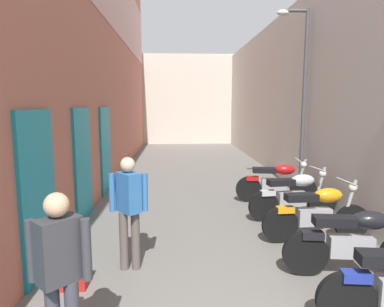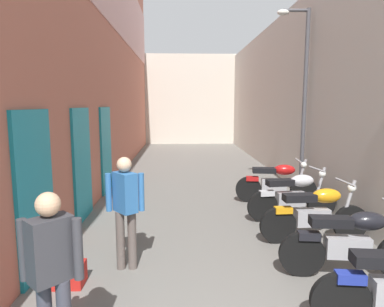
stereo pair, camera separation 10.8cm
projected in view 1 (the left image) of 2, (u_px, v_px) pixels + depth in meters
ground_plane at (204, 195)px, 8.65m from camera, size 34.67×34.67×0.00m
building_left at (105, 42)px, 9.86m from camera, size 0.45×18.67×8.04m
building_right at (289, 97)px, 10.40m from camera, size 0.45×18.67×5.01m
building_far_end at (187, 100)px, 20.48m from camera, size 8.11×2.00×5.10m
motorcycle_third at (355, 240)px, 4.45m from camera, size 1.85×0.58×1.04m
motorcycle_fourth at (317, 212)px, 5.64m from camera, size 1.85×0.58×1.04m
motorcycle_fifth at (294, 194)px, 6.73m from camera, size 1.84×0.58×1.04m
motorcycle_sixth at (277, 181)px, 7.89m from camera, size 1.84×0.58×1.04m
pedestrian_by_doorway at (60, 270)px, 2.79m from camera, size 0.52×0.38×1.57m
pedestrian_mid_alley at (129, 205)px, 4.61m from camera, size 0.52×0.39×1.57m
plastic_crate at (70, 275)px, 4.27m from camera, size 0.44×0.32×0.28m
street_lamp at (301, 89)px, 8.22m from camera, size 0.79×0.18×4.48m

